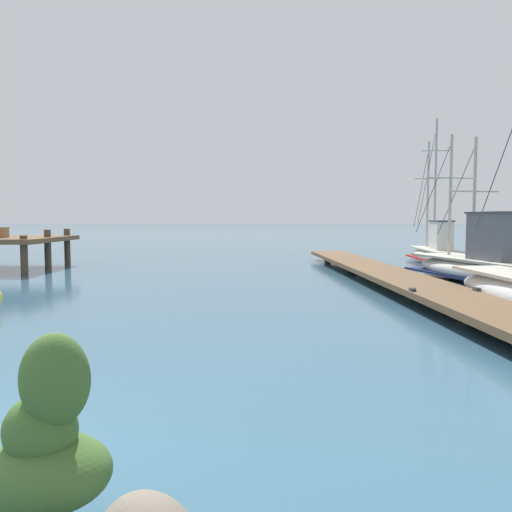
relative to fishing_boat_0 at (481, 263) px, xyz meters
The scene contains 4 objects.
floating_dock 3.43m from the fishing_boat_0, 165.32° to the right, with size 3.77×22.30×0.53m.
fishing_boat_0 is the anchor object (origin of this frame).
fishing_boat_2 7.70m from the fishing_boat_0, 84.21° to the left, with size 1.70×7.62×7.11m.
coastal_shrub 16.90m from the fishing_boat_0, 120.38° to the right, with size 0.88×0.76×1.47m.
Camera 1 is at (3.27, -4.15, 2.23)m, focal length 36.11 mm.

